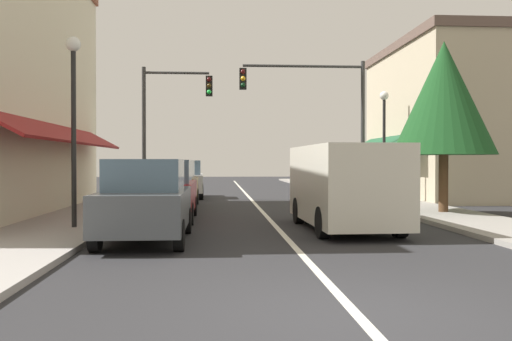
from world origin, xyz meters
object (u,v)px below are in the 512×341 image
tree_right_near (444,98)px  traffic_signal_mast_arm (321,105)px  parked_car_far_left (184,179)px  van_in_lane (344,184)px  parked_car_second_left (164,190)px  traffic_signal_left_corner (166,113)px  street_lamp_left_near (74,100)px  parked_car_nearest_left (146,201)px  street_lamp_right_mid (384,128)px  parked_car_third_left (173,184)px

tree_right_near → traffic_signal_mast_arm: bearing=111.8°
parked_car_far_left → van_in_lane: 13.67m
parked_car_second_left → parked_car_far_left: same height
traffic_signal_left_corner → street_lamp_left_near: traffic_signal_left_corner is taller
parked_car_nearest_left → street_lamp_left_near: street_lamp_left_near is taller
traffic_signal_mast_arm → traffic_signal_left_corner: size_ratio=1.02×
traffic_signal_mast_arm → traffic_signal_left_corner: (-6.78, 1.31, -0.26)m
parked_car_far_left → street_lamp_right_mid: bearing=-30.6°
traffic_signal_left_corner → parked_car_third_left: bearing=-81.6°
traffic_signal_mast_arm → parked_car_far_left: bearing=156.7°
parked_car_far_left → parked_car_second_left: bearing=-91.5°
street_lamp_left_near → tree_right_near: size_ratio=0.86×
tree_right_near → parked_car_nearest_left: bearing=-148.4°
parked_car_nearest_left → tree_right_near: tree_right_near is taller
parked_car_far_left → parked_car_third_left: bearing=-92.7°
traffic_signal_left_corner → street_lamp_right_mid: 9.57m
van_in_lane → street_lamp_right_mid: street_lamp_right_mid is taller
traffic_signal_mast_arm → street_lamp_left_near: traffic_signal_mast_arm is taller
street_lamp_right_mid → parked_car_nearest_left: bearing=-129.1°
parked_car_third_left → traffic_signal_mast_arm: (6.16, 2.86, 3.29)m
van_in_lane → street_lamp_left_near: size_ratio=1.10×
traffic_signal_left_corner → tree_right_near: traffic_signal_left_corner is taller
van_in_lane → tree_right_near: tree_right_near is taller
parked_car_second_left → parked_car_third_left: size_ratio=1.00×
parked_car_second_left → parked_car_third_left: same height
van_in_lane → traffic_signal_mast_arm: size_ratio=0.86×
traffic_signal_left_corner → tree_right_near: size_ratio=1.07×
parked_car_nearest_left → traffic_signal_mast_arm: 13.90m
parked_car_second_left → street_lamp_left_near: bearing=-127.7°
parked_car_second_left → street_lamp_right_mid: bearing=34.5°
parked_car_far_left → tree_right_near: size_ratio=0.75×
van_in_lane → street_lamp_left_near: bearing=178.0°
parked_car_second_left → street_lamp_left_near: size_ratio=0.86×
parked_car_nearest_left → van_in_lane: bearing=21.7°
parked_car_third_left → street_lamp_right_mid: street_lamp_right_mid is taller
parked_car_second_left → van_in_lane: size_ratio=0.78×
parked_car_nearest_left → parked_car_third_left: 9.22m
parked_car_far_left → street_lamp_left_near: size_ratio=0.87×
parked_car_nearest_left → parked_car_far_left: (-0.01, 14.68, 0.00)m
parked_car_second_left → parked_car_far_left: size_ratio=0.99×
street_lamp_right_mid → van_in_lane: bearing=-113.0°
street_lamp_left_near → tree_right_near: 11.26m
parked_car_nearest_left → parked_car_second_left: size_ratio=1.00×
parked_car_far_left → traffic_signal_mast_arm: 7.36m
parked_car_second_left → parked_car_nearest_left: bearing=-89.9°
parked_car_third_left → van_in_lane: (4.83, -7.37, 0.27)m
parked_car_nearest_left → parked_car_second_left: 4.44m
traffic_signal_left_corner → street_lamp_left_near: size_ratio=1.25×
street_lamp_left_near → traffic_signal_left_corner: bearing=83.9°
van_in_lane → street_lamp_right_mid: bearing=65.4°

